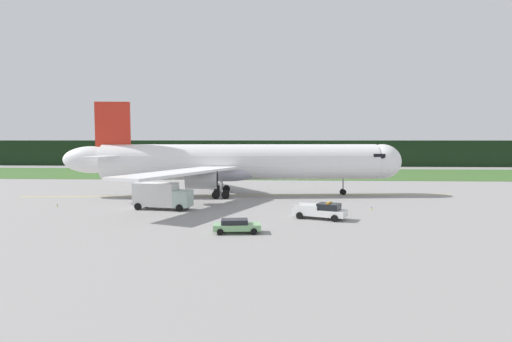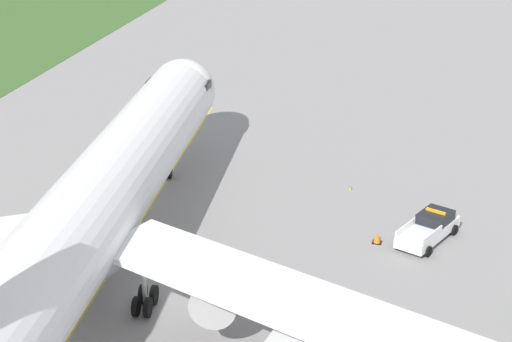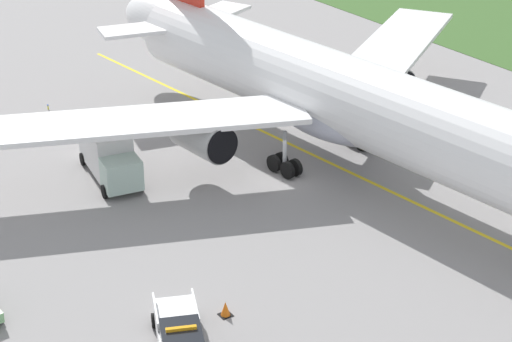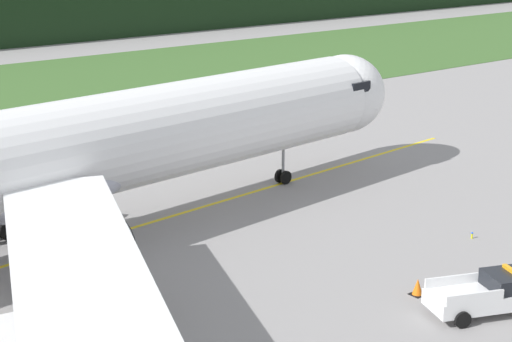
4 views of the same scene
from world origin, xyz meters
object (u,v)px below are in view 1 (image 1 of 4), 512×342
Objects in this scene: staff_car at (236,225)px; apron_cone at (308,210)px; airliner at (238,163)px; catering_truck at (161,195)px; ops_pickup_truck at (322,211)px.

apron_cone is at bearing 55.97° from staff_car.
staff_car is 13.14m from apron_cone.
airliner is 11.48× the size of staff_car.
catering_truck is at bearing 129.72° from staff_car.
catering_truck is at bearing -120.65° from airliner.
ops_pickup_truck is 1.33× the size of staff_car.
staff_car is (-8.68, -7.52, -0.20)m from ops_pickup_truck.
staff_car is at bearing -84.66° from airliner.
airliner is at bearing 120.10° from ops_pickup_truck.
staff_car is at bearing -50.28° from catering_truck.
catering_truck is 9.27× the size of apron_cone.
apron_cone is at bearing -6.42° from catering_truck.
airliner is 7.05× the size of catering_truck.
ops_pickup_truck is at bearing -15.55° from catering_truck.
ops_pickup_truck is (11.18, -19.29, -4.20)m from airliner.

